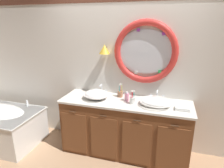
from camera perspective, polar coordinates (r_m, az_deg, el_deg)
The scene contains 11 objects.
ground_plane at distance 3.14m, azimuth 1.12°, elevation -21.65°, with size 14.00×14.00×0.00m, color tan.
back_wall_assembly at distance 3.07m, azimuth 4.55°, elevation 5.07°, with size 6.40×0.26×2.60m.
vanity_counter at distance 3.08m, azimuth 3.69°, elevation -12.56°, with size 1.94×0.63×0.88m.
sink_basin_left at distance 2.96m, azimuth -4.70°, elevation -3.07°, with size 0.39×0.39×0.13m.
sink_basin_right at distance 2.79m, azimuth 12.79°, elevation -5.10°, with size 0.45×0.45×0.11m.
faucet_set_left at distance 3.17m, azimuth -3.14°, elevation -1.74°, with size 0.22×0.11×0.16m.
faucet_set_right at distance 3.01m, azimuth 13.14°, elevation -3.37°, with size 0.24×0.13×0.15m.
toothbrush_holder_left at distance 3.03m, azimuth 2.43°, elevation -2.82°, with size 0.09×0.09×0.22m.
toothbrush_holder_right at distance 2.79m, azimuth 6.03°, elevation -4.68°, with size 0.09×0.09×0.21m.
soap_dispenser at distance 2.87m, azimuth 4.38°, elevation -3.78°, with size 0.07×0.07×0.15m.
folded_hand_towel at distance 2.76m, azimuth 20.02°, elevation -6.82°, with size 0.20×0.13×0.04m.
Camera 1 is at (0.64, -2.35, 1.97)m, focal length 30.98 mm.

